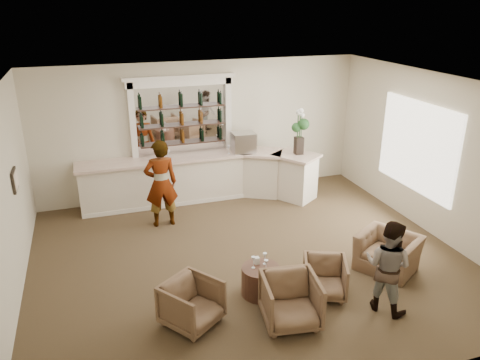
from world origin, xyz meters
name	(u,v)px	position (x,y,z in m)	size (l,w,h in m)	color
ground	(249,258)	(0.00, 0.00, 0.00)	(8.00, 8.00, 0.00)	#4F3C27
room_shell	(245,130)	(0.16, 0.71, 2.34)	(8.04, 7.02, 3.32)	beige
bar_counter	(202,178)	(-0.16, 3.00, 0.57)	(5.72, 1.80, 1.14)	white
back_bar_alcove	(182,116)	(-0.50, 3.41, 2.03)	(2.64, 0.25, 3.00)	white
cocktail_table	(261,281)	(-0.19, -1.14, 0.25)	(0.64, 0.64, 0.50)	#43291D
sommelier	(161,184)	(-1.30, 1.96, 0.96)	(0.70, 0.46, 1.93)	gray
guest	(388,266)	(1.54, -2.12, 0.77)	(0.75, 0.58, 1.54)	gray
armchair_left	(192,304)	(-1.45, -1.54, 0.36)	(0.76, 0.79, 0.71)	brown
armchair_center	(291,301)	(-0.03, -1.98, 0.39)	(0.83, 0.85, 0.77)	brown
armchair_right	(325,277)	(0.82, -1.49, 0.32)	(0.69, 0.71, 0.65)	brown
armchair_far	(388,252)	(2.29, -1.13, 0.33)	(1.02, 0.89, 0.67)	brown
espresso_machine	(243,142)	(0.91, 2.99, 1.38)	(0.55, 0.46, 0.48)	#B6B6BB
flower_vase	(300,129)	(2.11, 2.41, 1.77)	(0.29, 0.29, 1.11)	black
wine_glass_bar_left	(169,154)	(-0.92, 3.06, 1.25)	(0.07, 0.07, 0.21)	white
wine_glass_bar_right	(229,149)	(0.53, 2.97, 1.25)	(0.07, 0.07, 0.21)	white
wine_glass_tbl_a	(253,262)	(-0.31, -1.11, 0.60)	(0.07, 0.07, 0.21)	white
wine_glass_tbl_b	(265,259)	(-0.09, -1.06, 0.60)	(0.07, 0.07, 0.21)	white
wine_glass_tbl_c	(266,266)	(-0.15, -1.27, 0.60)	(0.07, 0.07, 0.21)	white
napkin_holder	(257,260)	(-0.21, -1.00, 0.56)	(0.08, 0.08, 0.12)	silver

